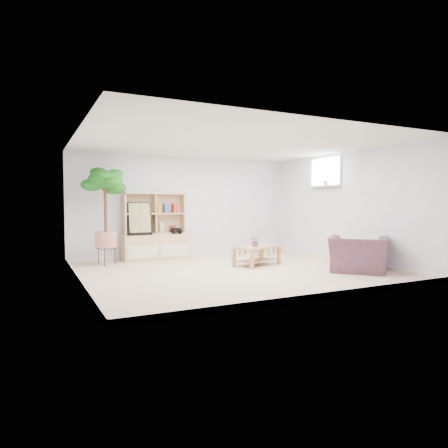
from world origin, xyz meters
name	(u,v)px	position (x,y,z in m)	size (l,w,h in m)	color
floor	(233,271)	(0.00, 0.00, 0.00)	(5.50, 5.00, 0.01)	#C5AF8D
ceiling	(233,143)	(0.00, 0.00, 2.40)	(5.50, 5.00, 0.01)	silver
walls	(233,208)	(0.00, 0.00, 1.20)	(5.51, 5.01, 2.40)	silver
baseboard	(233,269)	(0.00, 0.00, 0.05)	(5.50, 5.00, 0.10)	white
window	(326,172)	(2.73, 0.60, 2.00)	(0.10, 0.98, 0.68)	#C9DBFF
window_sill	(324,186)	(2.67, 0.60, 1.68)	(0.14, 1.00, 0.04)	white
storage_unit	(156,226)	(-0.82, 2.24, 0.76)	(1.52, 0.51, 1.52)	tan
poster	(140,219)	(-1.21, 2.19, 0.94)	(0.54, 0.12, 0.74)	yellow
toy_truck	(176,231)	(-0.35, 2.17, 0.65)	(0.30, 0.20, 0.16)	black
coffee_table	(257,256)	(0.78, 0.43, 0.20)	(0.98, 0.53, 0.40)	#A8714A
table_plant	(255,240)	(0.75, 0.43, 0.52)	(0.22, 0.19, 0.25)	#175221
floor_tree	(106,216)	(-2.01, 1.86, 1.02)	(0.75, 0.75, 2.04)	#0C4A0E
armchair	(358,252)	(2.07, -1.10, 0.38)	(1.03, 0.89, 0.76)	navy
sill_plant	(326,180)	(2.67, 0.53, 1.82)	(0.13, 0.11, 0.24)	#0C4A0E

